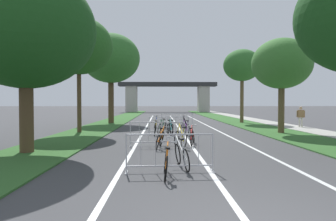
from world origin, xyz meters
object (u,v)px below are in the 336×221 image
Objects in this scene: bicycle_blue_4 at (155,123)px; bicycle_silver_9 at (169,128)px; tree_left_cypress_far at (111,59)px; bicycle_yellow_10 at (155,129)px; tree_left_maple_mid at (25,30)px; bicycle_yellow_0 at (180,138)px; crowd_barrier_fourth at (177,120)px; crowd_barrier_nearest at (170,153)px; bicycle_black_8 at (185,122)px; bicycle_red_3 at (192,137)px; tree_right_pine_far at (282,64)px; crowd_barrier_second at (157,134)px; crowd_barrier_third at (169,125)px; pedestrian_waiting at (301,115)px; bicycle_orange_1 at (166,163)px; bicycle_teal_7 at (170,128)px; bicycle_green_2 at (162,127)px; tree_right_oak_mid at (242,66)px; bicycle_white_6 at (182,155)px; tree_left_oak_near at (79,46)px; bicycle_orange_11 at (160,139)px; bicycle_purple_5 at (185,129)px.

bicycle_blue_4 is 0.97× the size of bicycle_silver_9.
tree_left_cypress_far is 4.70× the size of bicycle_yellow_10.
tree_left_maple_mid is 3.97× the size of bicycle_yellow_0.
crowd_barrier_nearest is at bearing -93.77° from crowd_barrier_fourth.
bicycle_blue_4 is 2.46m from bicycle_black_8.
crowd_barrier_nearest reaches higher than bicycle_red_3.
bicycle_blue_4 is 0.96× the size of bicycle_yellow_10.
crowd_barrier_fourth is at bearing -140.66° from bicycle_black_8.
tree_left_cypress_far is at bearing 142.18° from tree_right_pine_far.
crowd_barrier_third is (0.63, 4.95, 0.00)m from crowd_barrier_second.
crowd_barrier_nearest is (5.22, -3.21, -4.03)m from tree_left_maple_mid.
bicycle_orange_1 is at bearing 69.05° from pedestrian_waiting.
bicycle_orange_1 is (-0.69, -5.09, -0.02)m from bicycle_yellow_0.
tree_left_cypress_far is at bearing 107.81° from bicycle_teal_7.
bicycle_blue_4 reaches higher than bicycle_orange_1.
tree_left_maple_mid reaches higher than bicycle_orange_1.
crowd_barrier_nearest is at bearing 68.43° from pedestrian_waiting.
pedestrian_waiting reaches higher than bicycle_green_2.
tree_right_oak_mid is 3.93× the size of bicycle_black_8.
crowd_barrier_second is at bearing 90.36° from bicycle_white_6.
tree_left_oak_near is 4.50× the size of pedestrian_waiting.
bicycle_blue_4 is at bearing 112.47° from bicycle_red_3.
bicycle_black_8 is at bearing -143.25° from tree_right_oak_mid.
bicycle_orange_11 reaches higher than bicycle_red_3.
crowd_barrier_fourth is at bearing 92.68° from bicycle_orange_11.
tree_left_cypress_far is 3.33× the size of crowd_barrier_second.
tree_left_maple_mid is 1.17× the size of tree_right_pine_far.
bicycle_yellow_10 is (-0.91, 8.78, -0.02)m from bicycle_white_6.
tree_right_oak_mid is at bearing 35.22° from tree_left_oak_near.
bicycle_teal_7 is 0.96× the size of bicycle_black_8.
bicycle_silver_9 is at bearing 84.79° from bicycle_teal_7.
bicycle_purple_5 is (0.01, 4.14, 0.02)m from bicycle_red_3.
bicycle_red_3 is at bearing 38.56° from bicycle_yellow_0.
bicycle_teal_7 is at bearing -79.80° from bicycle_blue_4.
bicycle_green_2 is at bearing 132.64° from bicycle_purple_5.
bicycle_yellow_0 reaches higher than bicycle_orange_11.
bicycle_white_6 is 8.82m from bicycle_yellow_10.
bicycle_blue_4 is at bearing 67.90° from tree_left_maple_mid.
bicycle_yellow_0 reaches higher than bicycle_silver_9.
bicycle_white_6 is at bearing -61.16° from tree_left_oak_near.
bicycle_silver_9 is (0.01, 0.36, -0.16)m from crowd_barrier_third.
tree_right_pine_far reaches higher than bicycle_white_6.
bicycle_green_2 is (0.20, 5.46, -0.15)m from crowd_barrier_second.
bicycle_orange_11 is (-0.53, -5.90, -0.00)m from bicycle_silver_9.
pedestrian_waiting reaches higher than bicycle_yellow_0.
tree_right_oak_mid reaches higher than bicycle_orange_1.
crowd_barrier_second is 9.52m from bicycle_blue_4.
crowd_barrier_fourth reaches higher than bicycle_white_6.
bicycle_silver_9 is (0.25, 10.27, -0.16)m from crowd_barrier_nearest.
bicycle_red_3 is 0.96× the size of bicycle_white_6.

